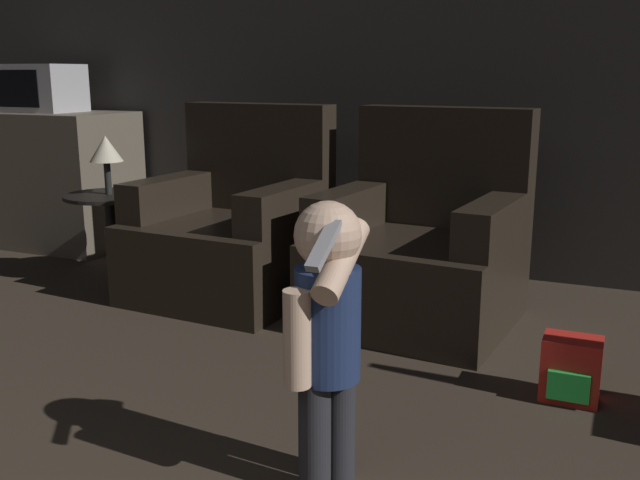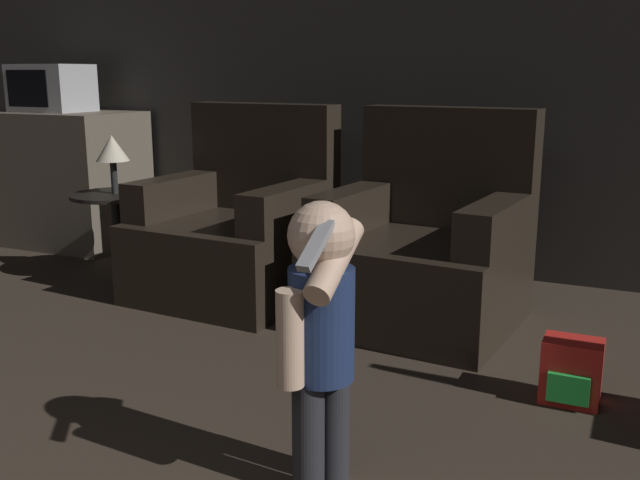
% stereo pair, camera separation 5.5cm
% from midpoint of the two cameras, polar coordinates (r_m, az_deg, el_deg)
% --- Properties ---
extents(wall_back, '(8.40, 0.05, 2.60)m').
position_cam_midpoint_polar(wall_back, '(4.20, 8.24, 15.27)').
color(wall_back, '#33302D').
rests_on(wall_back, ground_plane).
extents(armchair_left, '(0.90, 0.88, 0.98)m').
position_cam_midpoint_polar(armchair_left, '(3.75, -7.40, 0.61)').
color(armchair_left, black).
rests_on(armchair_left, ground_plane).
extents(armchair_right, '(0.93, 0.91, 0.98)m').
position_cam_midpoint_polar(armchair_right, '(3.35, 7.65, -0.89)').
color(armchair_right, black).
rests_on(armchair_right, ground_plane).
extents(person_toddler, '(0.18, 0.32, 0.82)m').
position_cam_midpoint_polar(person_toddler, '(1.92, -0.30, -6.78)').
color(person_toddler, '#28282D').
rests_on(person_toddler, ground_plane).
extents(toy_backpack, '(0.20, 0.16, 0.23)m').
position_cam_midpoint_polar(toy_backpack, '(2.71, 18.87, -9.79)').
color(toy_backpack, red).
rests_on(toy_backpack, ground_plane).
extents(kitchen_counter, '(1.16, 0.63, 0.89)m').
position_cam_midpoint_polar(kitchen_counter, '(5.20, -21.30, 4.63)').
color(kitchen_counter, '#665B4C').
rests_on(kitchen_counter, ground_plane).
extents(microwave, '(0.49, 0.35, 0.31)m').
position_cam_midpoint_polar(microwave, '(5.14, -21.64, 11.22)').
color(microwave, '#B7B7BC').
rests_on(microwave, kitchen_counter).
extents(side_table, '(0.49, 0.49, 0.49)m').
position_cam_midpoint_polar(side_table, '(4.10, -16.84, 2.50)').
color(side_table, black).
rests_on(side_table, ground_plane).
extents(lamp, '(0.18, 0.18, 0.32)m').
position_cam_midpoint_polar(lamp, '(4.06, -17.14, 6.90)').
color(lamp, '#262626').
rests_on(lamp, side_table).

